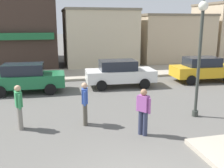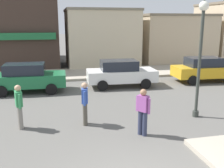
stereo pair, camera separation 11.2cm
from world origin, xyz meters
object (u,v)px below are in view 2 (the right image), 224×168
(parked_car_second, at_px, (121,73))
(pedestrian_crossing_far, at_px, (143,111))
(lamp_post, at_px, (201,43))
(parked_car_nearest, at_px, (27,77))
(parked_car_third, at_px, (205,69))
(pedestrian_kerb_side, at_px, (19,105))
(pedestrian_crossing_near, at_px, (85,102))

(parked_car_second, xyz_separation_m, pedestrian_crossing_far, (-1.03, -6.79, 0.06))
(lamp_post, height_order, parked_car_second, lamp_post)
(parked_car_nearest, distance_m, parked_car_third, 10.80)
(parked_car_third, bearing_deg, pedestrian_kerb_side, -153.29)
(lamp_post, height_order, parked_car_third, lamp_post)
(pedestrian_crossing_near, distance_m, pedestrian_kerb_side, 2.32)
(pedestrian_crossing_far, height_order, pedestrian_kerb_side, same)
(pedestrian_crossing_far, distance_m, pedestrian_kerb_side, 4.35)
(parked_car_nearest, relative_size, pedestrian_kerb_side, 2.52)
(parked_car_second, height_order, pedestrian_kerb_side, pedestrian_kerb_side)
(parked_car_second, relative_size, pedestrian_crossing_far, 2.53)
(pedestrian_kerb_side, bearing_deg, pedestrian_crossing_near, -3.65)
(parked_car_third, relative_size, pedestrian_kerb_side, 2.53)
(pedestrian_crossing_near, distance_m, pedestrian_crossing_far, 2.23)
(lamp_post, xyz_separation_m, pedestrian_kerb_side, (-6.77, 0.31, -2.09))
(lamp_post, distance_m, pedestrian_kerb_side, 7.09)
(lamp_post, height_order, pedestrian_crossing_far, lamp_post)
(pedestrian_crossing_far, xyz_separation_m, pedestrian_kerb_side, (-4.07, 1.51, 0.00))
(parked_car_second, bearing_deg, parked_car_nearest, -179.23)
(lamp_post, distance_m, pedestrian_crossing_far, 3.61)
(lamp_post, xyz_separation_m, parked_car_second, (-1.66, 5.59, -2.15))
(parked_car_third, distance_m, pedestrian_crossing_far, 9.51)
(parked_car_third, bearing_deg, pedestrian_crossing_far, -133.75)
(lamp_post, relative_size, pedestrian_crossing_near, 2.82)
(pedestrian_crossing_near, relative_size, pedestrian_kerb_side, 1.00)
(lamp_post, relative_size, pedestrian_crossing_far, 2.82)
(pedestrian_crossing_near, bearing_deg, parked_car_second, 62.74)
(parked_car_nearest, xyz_separation_m, parked_car_third, (10.80, 0.15, 0.00))
(parked_car_second, bearing_deg, pedestrian_kerb_side, -134.05)
(parked_car_second, relative_size, pedestrian_crossing_near, 2.53)
(pedestrian_kerb_side, bearing_deg, pedestrian_crossing_far, -20.37)
(parked_car_second, xyz_separation_m, parked_car_third, (5.55, 0.08, 0.00))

